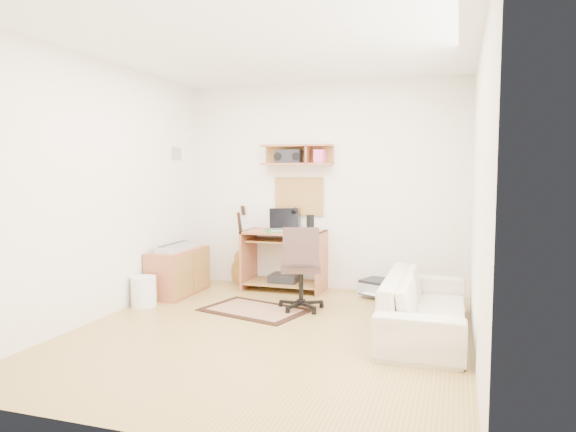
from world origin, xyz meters
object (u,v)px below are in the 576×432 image
(task_chair, at_px, (301,267))
(cabinet, at_px, (178,272))
(printer, at_px, (382,289))
(sofa, at_px, (425,295))
(desk, at_px, (284,260))

(task_chair, xyz_separation_m, cabinet, (-1.63, 0.24, -0.19))
(cabinet, height_order, printer, cabinet)
(printer, height_order, sofa, sofa)
(desk, relative_size, task_chair, 1.08)
(desk, height_order, cabinet, desk)
(desk, distance_m, sofa, 2.21)
(sofa, bearing_deg, task_chair, 71.50)
(printer, xyz_separation_m, sofa, (0.58, -1.35, 0.27))
(task_chair, distance_m, printer, 1.23)
(cabinet, relative_size, sofa, 0.49)
(desk, height_order, printer, desk)
(printer, distance_m, sofa, 1.49)
(desk, bearing_deg, cabinet, -152.50)
(task_chair, bearing_deg, cabinet, 155.88)
(printer, bearing_deg, sofa, -42.94)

